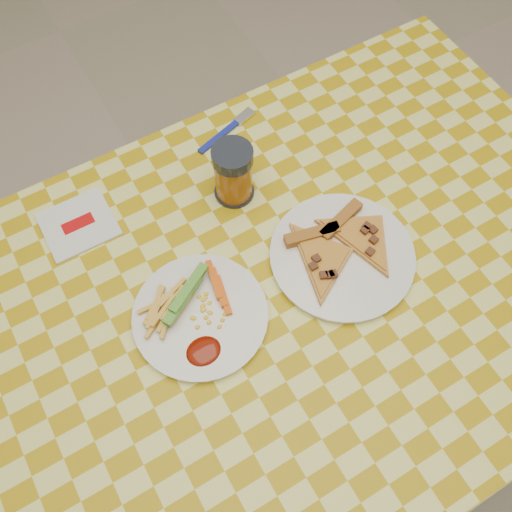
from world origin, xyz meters
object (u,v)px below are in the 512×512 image
object	(u,v)px
table	(291,302)
plate_left	(201,316)
plate_right	(342,256)
drink_glass	(233,173)

from	to	relation	value
table	plate_left	bearing A→B (deg)	170.44
plate_left	plate_right	world-z (taller)	same
plate_right	drink_glass	distance (m)	0.25
plate_left	plate_right	size ratio (longest dim) A/B	0.89
plate_left	drink_glass	distance (m)	0.27
table	drink_glass	world-z (taller)	drink_glass
plate_left	plate_right	xyz separation A→B (m)	(0.28, -0.03, 0.00)
table	plate_left	world-z (taller)	plate_left
drink_glass	plate_right	bearing A→B (deg)	-66.35
table	plate_left	xyz separation A→B (m)	(-0.17, 0.03, 0.08)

